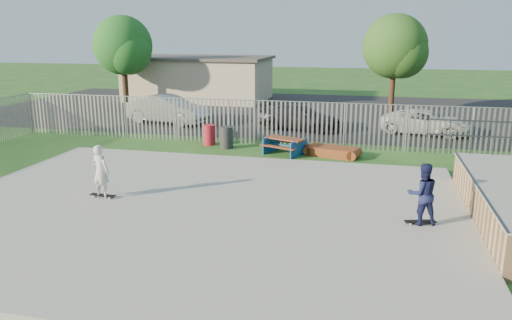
% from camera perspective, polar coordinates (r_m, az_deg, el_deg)
% --- Properties ---
extents(ground, '(120.00, 120.00, 0.00)m').
position_cam_1_polar(ground, '(14.37, -6.91, -5.90)').
color(ground, '#25541C').
rests_on(ground, ground).
extents(concrete_slab, '(15.00, 12.00, 0.15)m').
position_cam_1_polar(concrete_slab, '(14.35, -6.92, -5.62)').
color(concrete_slab, '#A0A09B').
rests_on(concrete_slab, ground).
extents(fence, '(26.04, 16.02, 2.00)m').
position_cam_1_polar(fence, '(18.06, 0.95, 1.74)').
color(fence, gray).
rests_on(fence, ground).
extents(picnic_table, '(2.02, 1.87, 0.69)m').
position_cam_1_polar(picnic_table, '(20.87, 3.32, 1.63)').
color(picnic_table, brown).
rests_on(picnic_table, ground).
extents(funbox, '(2.06, 1.39, 0.38)m').
position_cam_1_polar(funbox, '(20.76, 8.73, 0.96)').
color(funbox, brown).
rests_on(funbox, ground).
extents(trash_bin_red, '(0.55, 0.55, 0.91)m').
position_cam_1_polar(trash_bin_red, '(22.65, -5.36, 2.89)').
color(trash_bin_red, '#A41927').
rests_on(trash_bin_red, ground).
extents(trash_bin_grey, '(0.57, 0.57, 0.95)m').
position_cam_1_polar(trash_bin_grey, '(21.92, -3.40, 2.59)').
color(trash_bin_grey, '#28282B').
rests_on(trash_bin_grey, ground).
extents(parking_lot, '(40.00, 18.00, 0.02)m').
position_cam_1_polar(parking_lot, '(32.37, 4.66, 5.58)').
color(parking_lot, black).
rests_on(parking_lot, ground).
extents(car_silver, '(4.97, 2.64, 1.56)m').
position_cam_1_polar(car_silver, '(28.18, -10.07, 5.71)').
color(car_silver, '#B3B3B8').
rests_on(car_silver, parking_lot).
extents(car_dark, '(4.69, 2.62, 1.28)m').
position_cam_1_polar(car_dark, '(26.09, 4.98, 4.89)').
color(car_dark, black).
rests_on(car_dark, parking_lot).
extents(car_white, '(4.64, 2.88, 1.20)m').
position_cam_1_polar(car_white, '(26.26, 18.88, 4.13)').
color(car_white, silver).
rests_on(car_white, parking_lot).
extents(building, '(10.40, 6.40, 3.20)m').
position_cam_1_polar(building, '(37.99, -6.53, 9.28)').
color(building, '#C6B499').
rests_on(building, ground).
extents(tree_left, '(3.93, 3.93, 6.06)m').
position_cam_1_polar(tree_left, '(35.24, -14.99, 12.52)').
color(tree_left, '#45321B').
rests_on(tree_left, ground).
extents(tree_mid, '(3.94, 3.94, 6.07)m').
position_cam_1_polar(tree_mid, '(32.51, 15.58, 12.38)').
color(tree_mid, '#472B1C').
rests_on(tree_mid, ground).
extents(skateboard_a, '(0.82, 0.42, 0.08)m').
position_cam_1_polar(skateboard_a, '(13.69, 18.24, -6.77)').
color(skateboard_a, black).
rests_on(skateboard_a, concrete_slab).
extents(skateboard_b, '(0.81, 0.25, 0.08)m').
position_cam_1_polar(skateboard_b, '(15.71, -17.12, -3.94)').
color(skateboard_b, black).
rests_on(skateboard_b, concrete_slab).
extents(skater_navy, '(0.93, 0.81, 1.62)m').
position_cam_1_polar(skater_navy, '(13.44, 18.49, -3.70)').
color(skater_navy, '#161B47').
rests_on(skater_navy, concrete_slab).
extents(skater_white, '(0.67, 0.52, 1.62)m').
position_cam_1_polar(skater_white, '(15.49, -17.33, -1.23)').
color(skater_white, silver).
rests_on(skater_white, concrete_slab).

